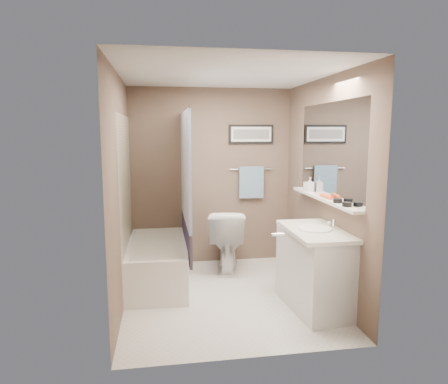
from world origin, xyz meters
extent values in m
plane|color=silver|center=(0.00, 0.00, 0.00)|extent=(2.50, 2.50, 0.00)
cube|color=silver|center=(0.00, 0.00, 2.38)|extent=(2.20, 2.50, 0.04)
cube|color=brown|center=(0.00, 1.23, 1.20)|extent=(2.20, 0.04, 2.40)
cube|color=brown|center=(0.00, -1.23, 1.20)|extent=(2.20, 0.04, 2.40)
cube|color=brown|center=(-1.08, 0.00, 1.20)|extent=(0.04, 2.50, 2.40)
cube|color=brown|center=(1.08, 0.00, 1.20)|extent=(0.04, 2.50, 2.40)
cube|color=#BDAE8F|center=(-1.09, 0.50, 1.00)|extent=(0.02, 1.55, 2.00)
cylinder|color=silver|center=(-0.40, 0.50, 2.05)|extent=(0.02, 1.55, 0.02)
cube|color=white|center=(-0.40, 0.50, 1.40)|extent=(0.03, 1.45, 1.28)
cube|color=#2D294D|center=(-0.40, 0.50, 0.58)|extent=(0.03, 1.45, 0.36)
cube|color=silver|center=(1.09, -0.15, 1.62)|extent=(0.02, 1.60, 1.00)
cube|color=silver|center=(1.04, -0.15, 1.10)|extent=(0.12, 1.60, 0.03)
cylinder|color=silver|center=(0.55, 1.22, 1.30)|extent=(0.60, 0.02, 0.02)
cube|color=#95C1D9|center=(0.55, 1.20, 1.12)|extent=(0.34, 0.05, 0.44)
cube|color=black|center=(0.55, 1.23, 1.78)|extent=(0.62, 0.02, 0.26)
cube|color=white|center=(0.55, 1.22, 1.78)|extent=(0.56, 0.00, 0.20)
cube|color=#595959|center=(0.55, 1.22, 1.78)|extent=(0.50, 0.00, 0.13)
cube|color=silver|center=(0.55, -1.24, 1.00)|extent=(0.80, 0.02, 2.00)
cylinder|color=silver|center=(0.22, -1.19, 1.00)|extent=(0.10, 0.02, 0.02)
cube|color=white|center=(-0.75, 0.54, 0.25)|extent=(0.75, 1.52, 0.50)
cube|color=beige|center=(-0.75, 0.54, 0.50)|extent=(0.56, 1.36, 0.02)
imported|color=white|center=(0.16, 0.86, 0.41)|extent=(0.59, 0.87, 0.82)
cube|color=silver|center=(0.85, -0.45, 0.40)|extent=(0.58, 0.94, 0.80)
cube|color=silver|center=(0.84, -0.45, 0.82)|extent=(0.54, 0.96, 0.04)
cylinder|color=white|center=(0.83, -0.45, 0.85)|extent=(0.34, 0.34, 0.01)
cylinder|color=white|center=(1.03, -0.45, 0.89)|extent=(0.02, 0.02, 0.10)
sphere|color=white|center=(1.03, -0.35, 0.87)|extent=(0.05, 0.05, 0.05)
cylinder|color=black|center=(1.04, -0.71, 1.14)|extent=(0.09, 0.09, 0.04)
cylinder|color=black|center=(1.04, -0.51, 1.14)|extent=(0.09, 0.09, 0.04)
cylinder|color=#ED5521|center=(1.04, -0.23, 1.14)|extent=(0.06, 0.22, 0.04)
cube|color=pink|center=(1.04, 0.04, 1.12)|extent=(0.05, 0.16, 0.01)
cylinder|color=silver|center=(1.04, 0.35, 1.17)|extent=(0.08, 0.08, 0.10)
imported|color=#999999|center=(1.04, 0.24, 1.20)|extent=(0.08, 0.09, 0.17)
camera|label=1|loc=(-0.69, -4.17, 1.80)|focal=32.00mm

